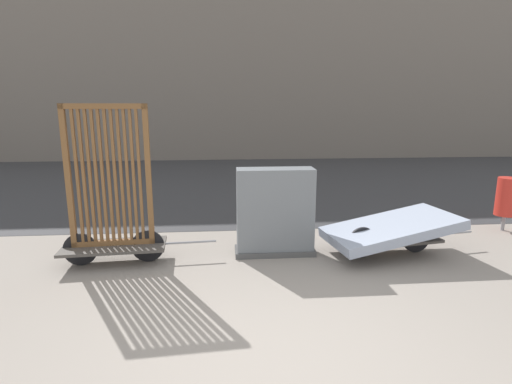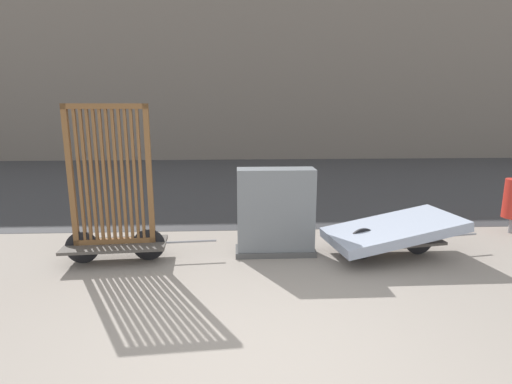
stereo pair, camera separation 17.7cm
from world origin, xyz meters
TOP-DOWN VIEW (x-y plane):
  - ground_plane at (0.00, 0.00)m, footprint 60.00×60.00m
  - road_strip at (0.00, 8.53)m, footprint 56.00×9.38m
  - building_facade at (0.00, 15.22)m, footprint 48.00×4.00m
  - bike_cart_with_bedframe at (-1.93, 2.52)m, footprint 2.08×0.70m
  - bike_cart_with_mattress at (1.94, 2.52)m, footprint 2.33×1.28m
  - utility_cabinet at (0.29, 2.71)m, footprint 1.15×0.42m
  - trash_bin at (4.37, 3.49)m, footprint 0.33×0.33m

SIDE VIEW (x-z plane):
  - ground_plane at x=0.00m, z-range 0.00..0.00m
  - road_strip at x=0.00m, z-range 0.00..0.01m
  - bike_cart_with_mattress at x=1.94m, z-range 0.07..0.67m
  - utility_cabinet at x=0.29m, z-range -0.04..1.21m
  - trash_bin at x=4.37m, z-range 0.13..1.05m
  - bike_cart_with_bedframe at x=-1.93m, z-range -0.28..1.86m
  - building_facade at x=0.00m, z-range 0.00..9.08m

